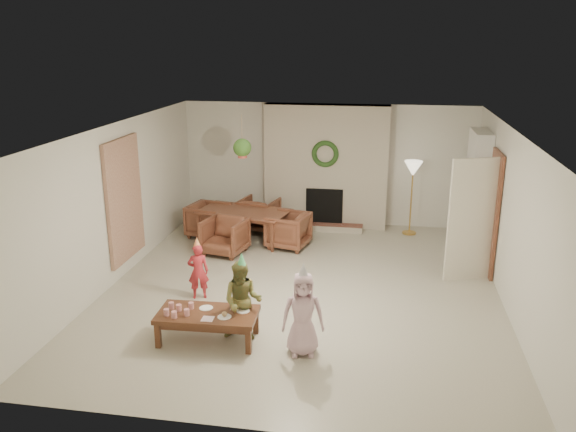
% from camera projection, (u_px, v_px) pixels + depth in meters
% --- Properties ---
extents(floor, '(7.00, 7.00, 0.00)m').
position_uv_depth(floor, '(303.00, 288.00, 9.14)').
color(floor, '#B7B29E').
rests_on(floor, ground).
extents(ceiling, '(7.00, 7.00, 0.00)m').
position_uv_depth(ceiling, '(304.00, 129.00, 8.40)').
color(ceiling, white).
rests_on(ceiling, wall_back).
extents(wall_back, '(7.00, 0.00, 7.00)m').
position_uv_depth(wall_back, '(327.00, 164.00, 12.07)').
color(wall_back, silver).
rests_on(wall_back, floor).
extents(wall_front, '(7.00, 0.00, 7.00)m').
position_uv_depth(wall_front, '(251.00, 317.00, 5.47)').
color(wall_front, silver).
rests_on(wall_front, floor).
extents(wall_left, '(0.00, 7.00, 7.00)m').
position_uv_depth(wall_left, '(117.00, 203.00, 9.25)').
color(wall_left, silver).
rests_on(wall_left, floor).
extents(wall_right, '(0.00, 7.00, 7.00)m').
position_uv_depth(wall_right, '(511.00, 222.00, 8.29)').
color(wall_right, silver).
rests_on(wall_right, floor).
extents(fireplace_mass, '(2.50, 0.40, 2.50)m').
position_uv_depth(fireplace_mass, '(326.00, 166.00, 11.88)').
color(fireplace_mass, '#4E1418').
rests_on(fireplace_mass, floor).
extents(fireplace_hearth, '(1.60, 0.30, 0.12)m').
position_uv_depth(fireplace_hearth, '(323.00, 227.00, 11.90)').
color(fireplace_hearth, '#5D2219').
rests_on(fireplace_hearth, floor).
extents(fireplace_firebox, '(0.75, 0.12, 0.75)m').
position_uv_depth(fireplace_firebox, '(324.00, 206.00, 11.94)').
color(fireplace_firebox, black).
rests_on(fireplace_firebox, floor).
extents(fireplace_wreath, '(0.54, 0.10, 0.54)m').
position_uv_depth(fireplace_wreath, '(325.00, 154.00, 11.57)').
color(fireplace_wreath, '#1E4118').
rests_on(fireplace_wreath, fireplace_mass).
extents(floor_lamp_base, '(0.28, 0.28, 0.03)m').
position_uv_depth(floor_lamp_base, '(409.00, 233.00, 11.68)').
color(floor_lamp_base, gold).
rests_on(floor_lamp_base, floor).
extents(floor_lamp_post, '(0.03, 0.03, 1.33)m').
position_uv_depth(floor_lamp_post, '(411.00, 200.00, 11.49)').
color(floor_lamp_post, gold).
rests_on(floor_lamp_post, floor).
extents(floor_lamp_shade, '(0.35, 0.35, 0.30)m').
position_uv_depth(floor_lamp_shade, '(413.00, 169.00, 11.30)').
color(floor_lamp_shade, beige).
rests_on(floor_lamp_shade, floor_lamp_post).
extents(bookshelf_carcass, '(0.30, 1.00, 2.20)m').
position_uv_depth(bookshelf_carcass, '(476.00, 191.00, 10.53)').
color(bookshelf_carcass, white).
rests_on(bookshelf_carcass, floor).
extents(bookshelf_shelf_a, '(0.30, 0.92, 0.03)m').
position_uv_depth(bookshelf_shelf_a, '(472.00, 226.00, 10.72)').
color(bookshelf_shelf_a, white).
rests_on(bookshelf_shelf_a, bookshelf_carcass).
extents(bookshelf_shelf_b, '(0.30, 0.92, 0.03)m').
position_uv_depth(bookshelf_shelf_b, '(474.00, 205.00, 10.61)').
color(bookshelf_shelf_b, white).
rests_on(bookshelf_shelf_b, bookshelf_carcass).
extents(bookshelf_shelf_c, '(0.30, 0.92, 0.03)m').
position_uv_depth(bookshelf_shelf_c, '(476.00, 183.00, 10.49)').
color(bookshelf_shelf_c, white).
rests_on(bookshelf_shelf_c, bookshelf_carcass).
extents(bookshelf_shelf_d, '(0.30, 0.92, 0.03)m').
position_uv_depth(bookshelf_shelf_d, '(478.00, 162.00, 10.37)').
color(bookshelf_shelf_d, white).
rests_on(bookshelf_shelf_d, bookshelf_carcass).
extents(books_row_lower, '(0.20, 0.40, 0.24)m').
position_uv_depth(books_row_lower, '(472.00, 221.00, 10.54)').
color(books_row_lower, '#95361B').
rests_on(books_row_lower, bookshelf_shelf_a).
extents(books_row_mid, '(0.20, 0.44, 0.24)m').
position_uv_depth(books_row_mid, '(473.00, 197.00, 10.62)').
color(books_row_mid, '#294097').
rests_on(books_row_mid, bookshelf_shelf_b).
extents(books_row_upper, '(0.20, 0.36, 0.22)m').
position_uv_depth(books_row_upper, '(476.00, 178.00, 10.36)').
color(books_row_upper, gold).
rests_on(books_row_upper, bookshelf_shelf_c).
extents(door_frame, '(0.05, 0.86, 2.04)m').
position_uv_depth(door_frame, '(493.00, 213.00, 9.50)').
color(door_frame, brown).
rests_on(door_frame, floor).
extents(door_leaf, '(0.77, 0.32, 2.00)m').
position_uv_depth(door_leaf, '(472.00, 220.00, 9.20)').
color(door_leaf, beige).
rests_on(door_leaf, floor).
extents(curtain_panel, '(0.06, 1.20, 2.00)m').
position_uv_depth(curtain_panel, '(124.00, 200.00, 9.43)').
color(curtain_panel, tan).
rests_on(curtain_panel, wall_left).
extents(dining_table, '(1.87, 1.29, 0.60)m').
position_uv_depth(dining_table, '(243.00, 226.00, 11.18)').
color(dining_table, brown).
rests_on(dining_table, floor).
extents(dining_chair_near, '(0.84, 0.86, 0.66)m').
position_uv_depth(dining_chair_near, '(225.00, 236.00, 10.51)').
color(dining_chair_near, brown).
rests_on(dining_chair_near, floor).
extents(dining_chair_far, '(0.84, 0.86, 0.66)m').
position_uv_depth(dining_chair_far, '(259.00, 214.00, 11.84)').
color(dining_chair_far, brown).
rests_on(dining_chair_far, floor).
extents(dining_chair_left, '(0.86, 0.84, 0.66)m').
position_uv_depth(dining_chair_left, '(209.00, 220.00, 11.44)').
color(dining_chair_left, brown).
rests_on(dining_chair_left, floor).
extents(dining_chair_right, '(0.86, 0.84, 0.66)m').
position_uv_depth(dining_chair_right, '(288.00, 230.00, 10.84)').
color(dining_chair_right, brown).
rests_on(dining_chair_right, floor).
extents(hanging_plant_cord, '(0.01, 0.01, 0.70)m').
position_uv_depth(hanging_plant_cord, '(242.00, 135.00, 10.13)').
color(hanging_plant_cord, tan).
rests_on(hanging_plant_cord, ceiling).
extents(hanging_plant_pot, '(0.16, 0.16, 0.12)m').
position_uv_depth(hanging_plant_pot, '(242.00, 154.00, 10.23)').
color(hanging_plant_pot, '#AF4538').
rests_on(hanging_plant_pot, hanging_plant_cord).
extents(hanging_plant_foliage, '(0.32, 0.32, 0.32)m').
position_uv_depth(hanging_plant_foliage, '(242.00, 148.00, 10.19)').
color(hanging_plant_foliage, '#2B541C').
rests_on(hanging_plant_foliage, hanging_plant_pot).
extents(coffee_table_top, '(1.30, 0.69, 0.06)m').
position_uv_depth(coffee_table_top, '(208.00, 315.00, 7.46)').
color(coffee_table_top, '#532E1B').
rests_on(coffee_table_top, floor).
extents(coffee_table_apron, '(1.20, 0.59, 0.08)m').
position_uv_depth(coffee_table_apron, '(208.00, 319.00, 7.48)').
color(coffee_table_apron, '#532E1B').
rests_on(coffee_table_apron, floor).
extents(coffee_leg_fl, '(0.07, 0.07, 0.33)m').
position_uv_depth(coffee_leg_fl, '(158.00, 335.00, 7.34)').
color(coffee_leg_fl, '#532E1B').
rests_on(coffee_leg_fl, floor).
extents(coffee_leg_fr, '(0.07, 0.07, 0.33)m').
position_uv_depth(coffee_leg_fr, '(248.00, 341.00, 7.20)').
color(coffee_leg_fr, '#532E1B').
rests_on(coffee_leg_fr, floor).
extents(coffee_leg_bl, '(0.07, 0.07, 0.33)m').
position_uv_depth(coffee_leg_bl, '(171.00, 317.00, 7.84)').
color(coffee_leg_bl, '#532E1B').
rests_on(coffee_leg_bl, floor).
extents(coffee_leg_br, '(0.07, 0.07, 0.33)m').
position_uv_depth(coffee_leg_br, '(256.00, 322.00, 7.70)').
color(coffee_leg_br, '#532E1B').
rests_on(coffee_leg_br, floor).
extents(cup_a, '(0.07, 0.07, 0.09)m').
position_uv_depth(cup_a, '(166.00, 312.00, 7.36)').
color(cup_a, white).
rests_on(cup_a, coffee_table_top).
extents(cup_b, '(0.07, 0.07, 0.09)m').
position_uv_depth(cup_b, '(171.00, 306.00, 7.55)').
color(cup_b, white).
rests_on(cup_b, coffee_table_top).
extents(cup_c, '(0.07, 0.07, 0.09)m').
position_uv_depth(cup_c, '(174.00, 315.00, 7.30)').
color(cup_c, white).
rests_on(cup_c, coffee_table_top).
extents(cup_d, '(0.07, 0.07, 0.09)m').
position_uv_depth(cup_d, '(179.00, 308.00, 7.49)').
color(cup_d, white).
rests_on(cup_d, coffee_table_top).
extents(cup_e, '(0.07, 0.07, 0.09)m').
position_uv_depth(cup_e, '(187.00, 312.00, 7.36)').
color(cup_e, white).
rests_on(cup_e, coffee_table_top).
extents(cup_f, '(0.07, 0.07, 0.09)m').
position_uv_depth(cup_f, '(191.00, 306.00, 7.55)').
color(cup_f, white).
rests_on(cup_f, coffee_table_top).
extents(plate_a, '(0.18, 0.18, 0.01)m').
position_uv_depth(plate_a, '(206.00, 308.00, 7.57)').
color(plate_a, white).
rests_on(plate_a, coffee_table_top).
extents(plate_b, '(0.18, 0.18, 0.01)m').
position_uv_depth(plate_b, '(224.00, 317.00, 7.33)').
color(plate_b, white).
rests_on(plate_b, coffee_table_top).
extents(plate_c, '(0.18, 0.18, 0.01)m').
position_uv_depth(plate_c, '(243.00, 311.00, 7.49)').
color(plate_c, white).
rests_on(plate_c, coffee_table_top).
extents(food_scoop, '(0.07, 0.07, 0.07)m').
position_uv_depth(food_scoop, '(224.00, 314.00, 7.32)').
color(food_scoop, tan).
rests_on(food_scoop, plate_b).
extents(napkin_left, '(0.15, 0.15, 0.01)m').
position_uv_depth(napkin_left, '(208.00, 319.00, 7.28)').
color(napkin_left, '#F2B2CA').
rests_on(napkin_left, coffee_table_top).
extents(napkin_right, '(0.15, 0.15, 0.01)m').
position_uv_depth(napkin_right, '(237.00, 308.00, 7.58)').
color(napkin_right, '#F2B2CA').
rests_on(napkin_right, coffee_table_top).
extents(child_red, '(0.36, 0.29, 0.86)m').
position_uv_depth(child_red, '(198.00, 271.00, 8.68)').
color(child_red, '#B4262E').
rests_on(child_red, floor).
extents(party_hat_red, '(0.12, 0.12, 0.16)m').
position_uv_depth(party_hat_red, '(197.00, 242.00, 8.54)').
color(party_hat_red, '#F7D852').
rests_on(party_hat_red, child_red).
extents(child_plaid, '(0.53, 0.42, 1.06)m').
position_uv_depth(child_plaid, '(243.00, 301.00, 7.46)').
color(child_plaid, '#996329').
rests_on(child_plaid, floor).
extents(party_hat_plaid, '(0.16, 0.16, 0.17)m').
position_uv_depth(party_hat_plaid, '(242.00, 259.00, 7.30)').
color(party_hat_plaid, '#55C679').
rests_on(party_hat_plaid, child_plaid).
extents(child_pink, '(0.58, 0.43, 1.07)m').
position_uv_depth(child_pink, '(303.00, 314.00, 7.10)').
color(child_pink, '#D5AABA').
rests_on(child_pink, floor).
extents(party_hat_pink, '(0.14, 0.14, 0.19)m').
position_uv_depth(party_hat_pink, '(303.00, 270.00, 6.93)').
color(party_hat_pink, silver).
rests_on(party_hat_pink, child_pink).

